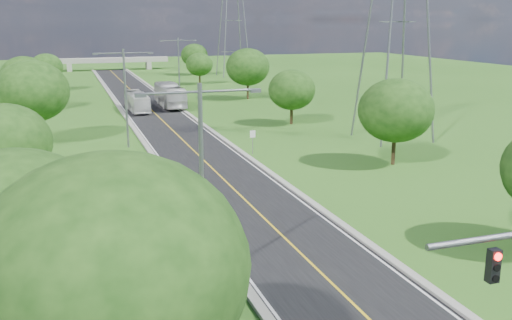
{
  "coord_description": "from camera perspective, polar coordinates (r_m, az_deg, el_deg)",
  "views": [
    {
      "loc": [
        -11.95,
        -13.62,
        12.83
      ],
      "look_at": [
        0.82,
        24.06,
        3.0
      ],
      "focal_mm": 40.0,
      "sensor_mm": 36.0,
      "label": 1
    }
  ],
  "objects": [
    {
      "name": "ground",
      "position": [
        75.68,
        -9.39,
        3.93
      ],
      "size": [
        260.0,
        260.0,
        0.0
      ],
      "primitive_type": "plane",
      "color": "#2C5919",
      "rests_on": "ground"
    },
    {
      "name": "road",
      "position": [
        81.52,
        -10.1,
        4.63
      ],
      "size": [
        8.0,
        150.0,
        0.06
      ],
      "primitive_type": "cube",
      "color": "black",
      "rests_on": "ground"
    },
    {
      "name": "curb_left",
      "position": [
        81.0,
        -13.08,
        4.48
      ],
      "size": [
        0.5,
        150.0,
        0.22
      ],
      "primitive_type": "cube",
      "color": "gray",
      "rests_on": "ground"
    },
    {
      "name": "curb_right",
      "position": [
        82.24,
        -7.17,
        4.87
      ],
      "size": [
        0.5,
        150.0,
        0.22
      ],
      "primitive_type": "cube",
      "color": "gray",
      "rests_on": "ground"
    },
    {
      "name": "speed_limit_sign",
      "position": [
        55.53,
        -0.34,
        2.21
      ],
      "size": [
        0.55,
        0.09,
        2.4
      ],
      "color": "slate",
      "rests_on": "ground"
    },
    {
      "name": "overpass",
      "position": [
        154.43,
        -14.45,
        9.58
      ],
      "size": [
        30.0,
        3.0,
        3.2
      ],
      "color": "gray",
      "rests_on": "ground"
    },
    {
      "name": "streetlight_near_left",
      "position": [
        27.19,
        -5.47,
        -0.86
      ],
      "size": [
        5.9,
        0.25,
        10.0
      ],
      "color": "slate",
      "rests_on": "ground"
    },
    {
      "name": "streetlight_mid_left",
      "position": [
        59.32,
        -12.94,
        6.86
      ],
      "size": [
        5.9,
        0.25,
        10.0
      ],
      "color": "slate",
      "rests_on": "ground"
    },
    {
      "name": "streetlight_far_right",
      "position": [
        93.61,
        -7.73,
        9.54
      ],
      "size": [
        5.9,
        0.25,
        10.0
      ],
      "color": "slate",
      "rests_on": "ground"
    },
    {
      "name": "power_tower_near",
      "position": [
        63.47,
        14.07,
        14.54
      ],
      "size": [
        9.0,
        6.4,
        28.0
      ],
      "color": "slate",
      "rests_on": "ground"
    },
    {
      "name": "power_tower_far",
      "position": [
        134.11,
        -2.36,
        14.37
      ],
      "size": [
        9.0,
        6.4,
        28.0
      ],
      "color": "slate",
      "rests_on": "ground"
    },
    {
      "name": "tree_la",
      "position": [
        23.0,
        -22.87,
        -6.47
      ],
      "size": [
        7.14,
        7.14,
        8.3
      ],
      "color": "black",
      "rests_on": "ground"
    },
    {
      "name": "tree_lb",
      "position": [
        42.61,
        -23.81,
        1.61
      ],
      "size": [
        6.3,
        6.3,
        7.33
      ],
      "color": "black",
      "rests_on": "ground"
    },
    {
      "name": "tree_lc",
      "position": [
        64.1,
        -21.47,
        6.43
      ],
      "size": [
        7.56,
        7.56,
        8.79
      ],
      "color": "black",
      "rests_on": "ground"
    },
    {
      "name": "tree_ld",
      "position": [
        88.12,
        -22.15,
        7.74
      ],
      "size": [
        6.72,
        6.72,
        7.82
      ],
      "color": "black",
      "rests_on": "ground"
    },
    {
      "name": "tree_le",
      "position": [
        111.97,
        -20.22,
        8.69
      ],
      "size": [
        5.88,
        5.88,
        6.84
      ],
      "color": "black",
      "rests_on": "ground"
    },
    {
      "name": "tree_lf",
      "position": [
        17.12,
        -14.14,
        -10.51
      ],
      "size": [
        7.98,
        7.98,
        9.28
      ],
      "color": "black",
      "rests_on": "ground"
    },
    {
      "name": "tree_rb",
      "position": [
        52.4,
        13.81,
        4.83
      ],
      "size": [
        6.72,
        6.72,
        7.82
      ],
      "color": "black",
      "rests_on": "ground"
    },
    {
      "name": "tree_rc",
      "position": [
        71.45,
        3.6,
        7.02
      ],
      "size": [
        5.88,
        5.88,
        6.84
      ],
      "color": "black",
      "rests_on": "ground"
    },
    {
      "name": "tree_rd",
      "position": [
        94.48,
        -0.83,
        9.29
      ],
      "size": [
        7.14,
        7.14,
        8.3
      ],
      "color": "black",
      "rests_on": "ground"
    },
    {
      "name": "tree_re",
      "position": [
        116.99,
        -5.69,
        9.5
      ],
      "size": [
        5.46,
        5.46,
        6.35
      ],
      "color": "black",
      "rests_on": "ground"
    },
    {
      "name": "tree_rf",
      "position": [
        137.18,
        -6.19,
        10.38
      ],
      "size": [
        6.3,
        6.3,
        7.33
      ],
      "color": "black",
      "rests_on": "ground"
    },
    {
      "name": "bus_outbound",
      "position": [
        87.1,
        -8.61,
        6.43
      ],
      "size": [
        2.93,
        12.26,
        3.41
      ],
      "primitive_type": "imported",
      "rotation": [
        0.0,
        0.0,
        3.14
      ],
      "color": "silver",
      "rests_on": "road"
    },
    {
      "name": "bus_inbound",
      "position": [
        83.64,
        -11.8,
        5.75
      ],
      "size": [
        2.52,
        9.85,
        2.73
      ],
      "primitive_type": "imported",
      "rotation": [
        0.0,
        0.0,
        0.02
      ],
      "color": "silver",
      "rests_on": "road"
    }
  ]
}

